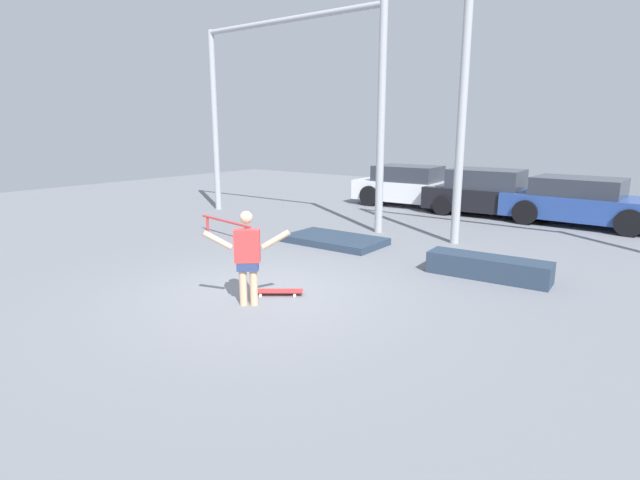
{
  "coord_description": "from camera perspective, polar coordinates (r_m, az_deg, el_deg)",
  "views": [
    {
      "loc": [
        5.55,
        -5.77,
        2.73
      ],
      "look_at": [
        0.07,
        1.44,
        0.67
      ],
      "focal_mm": 28.0,
      "sensor_mm": 36.0,
      "label": 1
    }
  ],
  "objects": [
    {
      "name": "parked_car_black",
      "position": [
        16.6,
        18.73,
        5.05
      ],
      "size": [
        3.98,
        2.0,
        1.44
      ],
      "rotation": [
        0.0,
        0.0,
        0.05
      ],
      "color": "black",
      "rests_on": "ground_plane"
    },
    {
      "name": "grind_box",
      "position": [
        9.71,
        18.66,
        -2.98
      ],
      "size": [
        2.22,
        0.72,
        0.4
      ],
      "primitive_type": "cube",
      "rotation": [
        0.0,
        0.0,
        0.06
      ],
      "color": "#28384C",
      "rests_on": "ground_plane"
    },
    {
      "name": "manual_pad",
      "position": [
        11.95,
        1.71,
        -0.0
      ],
      "size": [
        2.34,
        1.36,
        0.16
      ],
      "primitive_type": "cube",
      "rotation": [
        0.0,
        0.0,
        0.01
      ],
      "color": "#28384C",
      "rests_on": "ground_plane"
    },
    {
      "name": "grind_rail",
      "position": [
        12.87,
        -10.75,
        1.85
      ],
      "size": [
        2.16,
        0.44,
        0.43
      ],
      "rotation": [
        0.0,
        0.0,
        -0.18
      ],
      "color": "red",
      "rests_on": "ground_plane"
    },
    {
      "name": "ground_plane",
      "position": [
        8.46,
        -6.36,
        -6.1
      ],
      "size": [
        36.0,
        36.0,
        0.0
      ],
      "primitive_type": "plane",
      "color": "slate"
    },
    {
      "name": "canopy_support_left",
      "position": [
        14.91,
        -3.8,
        16.03
      ],
      "size": [
        6.47,
        0.2,
        5.71
      ],
      "color": "#A5A8AD",
      "rests_on": "ground_plane"
    },
    {
      "name": "skateboarder",
      "position": [
        7.73,
        -8.3,
        -1.63
      ],
      "size": [
        1.08,
        0.92,
        1.49
      ],
      "rotation": [
        0.0,
        0.0,
        0.7
      ],
      "color": "#DBAD89",
      "rests_on": "ground_plane"
    },
    {
      "name": "canopy_support_right",
      "position": [
        11.36,
        31.49,
        15.26
      ],
      "size": [
        6.47,
        0.2,
        5.71
      ],
      "color": "#A5A8AD",
      "rests_on": "ground_plane"
    },
    {
      "name": "parked_car_blue",
      "position": [
        15.91,
        27.71,
        3.86
      ],
      "size": [
        4.2,
        2.09,
        1.34
      ],
      "rotation": [
        0.0,
        0.0,
        -0.03
      ],
      "color": "#284793",
      "rests_on": "ground_plane"
    },
    {
      "name": "skateboard",
      "position": [
        8.35,
        -4.83,
        -5.86
      ],
      "size": [
        0.78,
        0.67,
        0.08
      ],
      "rotation": [
        0.0,
        0.0,
        0.65
      ],
      "color": "red",
      "rests_on": "ground_plane"
    },
    {
      "name": "parked_car_white",
      "position": [
        17.9,
        10.3,
        6.03
      ],
      "size": [
        4.01,
        1.99,
        1.4
      ],
      "rotation": [
        0.0,
        0.0,
        0.05
      ],
      "color": "white",
      "rests_on": "ground_plane"
    }
  ]
}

